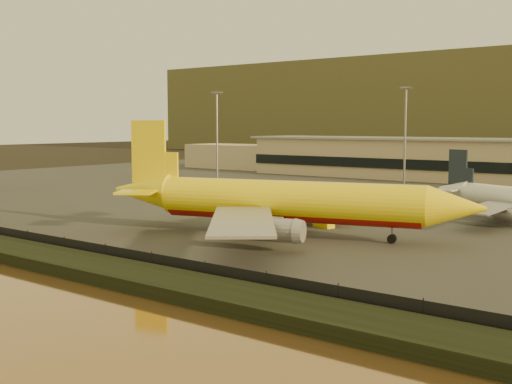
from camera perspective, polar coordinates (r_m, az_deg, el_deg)
ground at (r=84.10m, az=-3.70°, el=-5.48°), size 900.00×900.00×0.00m
embankment at (r=72.31m, az=-12.65°, el=-6.95°), size 320.00×7.00×1.40m
tarmac at (r=166.99m, az=18.25°, el=-0.03°), size 320.00×220.00×0.20m
perimeter_fence at (r=74.74m, az=-10.30°, el=-6.01°), size 300.00×0.05×2.20m
terminal_building at (r=200.09m, az=17.26°, el=2.72°), size 202.00×25.00×12.60m
apron_light_masts at (r=142.58m, az=21.51°, el=5.17°), size 152.20×12.20×25.40m
dhl_cargo_jet at (r=95.19m, az=2.36°, el=-0.87°), size 56.81×54.36×17.23m
gse_vehicle_yellow at (r=104.31m, az=6.04°, el=-2.70°), size 3.94×2.64×1.63m
gse_vehicle_white at (r=120.93m, az=-2.02°, el=-1.37°), size 4.95×3.22×2.05m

